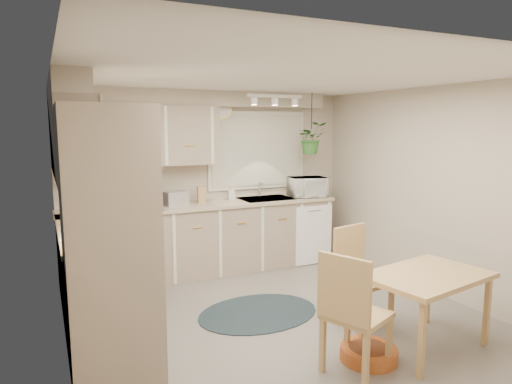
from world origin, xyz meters
TOP-DOWN VIEW (x-y plane):
  - floor at (0.00, 0.00)m, footprint 4.20×4.20m
  - ceiling at (0.00, 0.00)m, footprint 4.20×4.20m
  - wall_back at (0.00, 2.10)m, footprint 4.00×0.04m
  - wall_front at (0.00, -2.10)m, footprint 4.00×0.04m
  - wall_left at (-2.00, 0.00)m, footprint 0.04×4.20m
  - wall_right at (2.00, 0.00)m, footprint 0.04×4.20m
  - base_cab_left at (-1.70, 0.88)m, footprint 0.60×1.85m
  - base_cab_back at (-0.20, 1.80)m, footprint 3.60×0.60m
  - counter_left at (-1.69, 0.88)m, footprint 0.64×1.89m
  - counter_back at (-0.20, 1.79)m, footprint 3.64×0.64m
  - oven_stack at (-1.68, -0.38)m, footprint 0.65×0.65m
  - wall_oven_face at (-1.35, -0.38)m, footprint 0.02×0.56m
  - upper_cab_left at (-1.82, 1.00)m, footprint 0.35×2.00m
  - upper_cab_back at (-1.00, 1.93)m, footprint 2.00×0.35m
  - soffit_left at (-1.85, 1.00)m, footprint 0.30×2.00m
  - soffit_back at (-0.20, 1.95)m, footprint 3.60×0.30m
  - cooktop at (-1.68, 0.30)m, footprint 0.52×0.58m
  - range_hood at (-1.70, 0.30)m, footprint 0.40×0.60m
  - window_blinds at (0.70, 2.07)m, footprint 1.40×0.02m
  - window_frame at (0.70, 2.08)m, footprint 1.50×0.02m
  - sink at (0.70, 1.80)m, footprint 0.70×0.48m
  - dishwasher_front at (1.30, 1.49)m, footprint 0.58×0.02m
  - track_light_bar at (0.70, 1.55)m, footprint 0.80×0.04m
  - wall_clock at (0.15, 2.07)m, footprint 0.30×0.03m
  - dining_table at (0.88, -1.00)m, footprint 1.18×0.89m
  - chair_left at (0.08, -1.06)m, footprint 0.61×0.61m
  - chair_back at (0.68, -0.40)m, footprint 0.54×0.54m
  - braided_rug at (-0.14, 0.29)m, footprint 1.38×1.08m
  - pet_bed at (0.29, -0.97)m, footprint 0.63×0.63m
  - microwave at (1.31, 1.70)m, footprint 0.55×0.36m
  - soap_bottle at (0.24, 1.95)m, footprint 0.13×0.21m
  - hanging_plant at (1.36, 1.70)m, footprint 0.48×0.51m
  - coffee_maker at (-0.88, 1.80)m, footprint 0.17×0.20m
  - toaster at (-0.58, 1.82)m, footprint 0.33×0.23m
  - knife_block at (-0.23, 1.85)m, footprint 0.11×0.11m

SIDE VIEW (x-z plane):
  - floor at x=0.00m, z-range 0.00..0.00m
  - braided_rug at x=-0.14m, z-range 0.00..0.01m
  - pet_bed at x=0.29m, z-range 0.00..0.11m
  - dining_table at x=0.88m, z-range 0.00..0.68m
  - dishwasher_front at x=1.30m, z-range 0.01..0.84m
  - base_cab_left at x=-1.70m, z-range 0.00..0.90m
  - base_cab_back at x=-0.20m, z-range 0.00..0.90m
  - chair_back at x=0.68m, z-range 0.00..0.97m
  - chair_left at x=0.08m, z-range 0.00..0.99m
  - sink at x=0.70m, z-range 0.85..0.95m
  - counter_left at x=-1.69m, z-range 0.90..0.94m
  - counter_back at x=-0.20m, z-range 0.90..0.94m
  - cooktop at x=-1.68m, z-range 0.93..0.95m
  - soap_bottle at x=0.24m, z-range 0.94..1.03m
  - toaster at x=-0.58m, z-range 0.94..1.12m
  - knife_block at x=-0.23m, z-range 0.94..1.16m
  - oven_stack at x=-1.68m, z-range 0.00..2.10m
  - wall_oven_face at x=-1.35m, z-range 0.76..1.34m
  - coffee_maker at x=-0.88m, z-range 0.94..1.23m
  - microwave at x=1.31m, z-range 0.94..1.28m
  - wall_back at x=0.00m, z-range 0.00..2.40m
  - wall_front at x=0.00m, z-range 0.00..2.40m
  - wall_left at x=-2.00m, z-range 0.00..2.40m
  - wall_right at x=2.00m, z-range 0.00..2.40m
  - range_hood at x=-1.70m, z-range 1.33..1.47m
  - window_blinds at x=0.70m, z-range 1.10..2.10m
  - window_frame at x=0.70m, z-range 1.05..2.15m
  - hanging_plant at x=1.36m, z-range 1.55..1.90m
  - upper_cab_left at x=-1.82m, z-range 1.45..2.20m
  - upper_cab_back at x=-1.00m, z-range 1.45..2.20m
  - wall_clock at x=0.15m, z-range 2.03..2.33m
  - soffit_left at x=-1.85m, z-range 2.20..2.40m
  - soffit_back at x=-0.20m, z-range 2.20..2.40m
  - track_light_bar at x=0.70m, z-range 2.31..2.35m
  - ceiling at x=0.00m, z-range 2.40..2.40m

